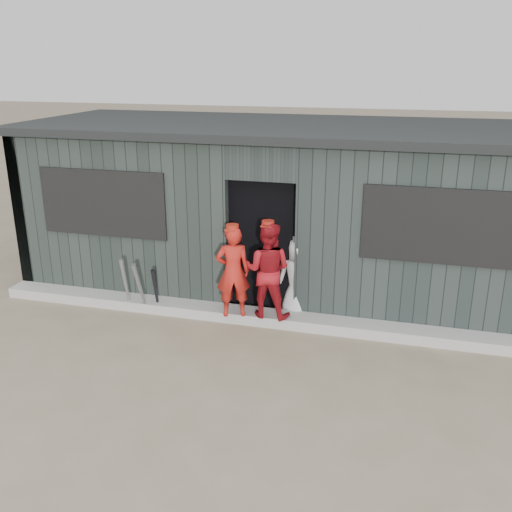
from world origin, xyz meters
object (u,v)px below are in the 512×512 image
(bat_left, at_px, (126,285))
(dugout, at_px, (283,207))
(bat_mid, at_px, (140,289))
(player_red_left, at_px, (233,272))
(player_red_right, at_px, (268,270))
(player_grey_back, at_px, (298,278))
(bat_right, at_px, (156,290))

(bat_left, height_order, dugout, dugout)
(bat_mid, bearing_deg, player_red_left, 1.57)
(player_red_right, xyz_separation_m, dugout, (-0.18, 1.75, 0.46))
(dugout, bearing_deg, bat_left, -136.88)
(bat_left, distance_m, player_grey_back, 2.54)
(bat_mid, distance_m, dugout, 2.69)
(player_red_left, xyz_separation_m, player_red_right, (0.46, 0.12, 0.03))
(dugout, bearing_deg, bat_mid, -131.42)
(player_red_left, bearing_deg, player_grey_back, -168.42)
(bat_left, relative_size, bat_right, 1.18)
(bat_left, distance_m, bat_right, 0.46)
(dugout, bearing_deg, player_grey_back, -68.76)
(player_red_left, relative_size, player_red_right, 0.96)
(bat_right, height_order, player_grey_back, player_grey_back)
(bat_left, xyz_separation_m, player_red_left, (1.67, -0.04, 0.38))
(player_red_left, xyz_separation_m, player_grey_back, (0.81, 0.51, -0.21))
(bat_right, relative_size, player_grey_back, 0.60)
(bat_right, distance_m, player_red_right, 1.75)
(player_red_right, bearing_deg, player_grey_back, -129.26)
(player_red_right, bearing_deg, bat_right, 3.38)
(bat_left, height_order, player_red_left, player_red_left)
(bat_left, relative_size, dugout, 0.10)
(bat_right, relative_size, player_red_right, 0.52)
(bat_left, bearing_deg, player_red_left, -1.40)
(bat_right, height_order, player_red_left, player_red_left)
(player_red_left, distance_m, player_red_right, 0.48)
(bat_right, bearing_deg, bat_mid, -144.01)
(bat_mid, bearing_deg, player_grey_back, 13.99)
(player_grey_back, bearing_deg, dugout, -73.36)
(bat_left, relative_size, player_red_right, 0.62)
(player_red_left, relative_size, dugout, 0.16)
(player_red_right, bearing_deg, bat_mid, 7.31)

